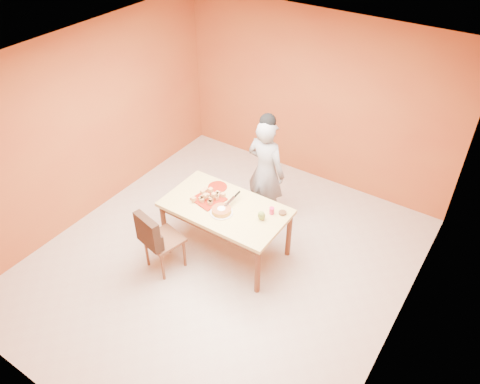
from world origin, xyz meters
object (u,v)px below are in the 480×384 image
Objects in this scene: person at (266,172)px; red_dinner_plate at (218,187)px; dining_table at (225,212)px; checker_tin at (283,213)px; pastry_platter at (209,199)px; magenta_glass at (272,211)px; sponge_cake at (221,210)px; egg_ornament at (261,216)px; dining_chair at (162,239)px.

person reaches higher than red_dinner_plate.
checker_tin is (0.68, 0.28, 0.11)m from dining_table.
checker_tin is at bearing 0.15° from red_dinner_plate.
pastry_platter is 3.57× the size of checker_tin.
magenta_glass is (0.89, -0.07, 0.04)m from red_dinner_plate.
sponge_cake is 1.99× the size of egg_ornament.
red_dinner_plate is at bearing 175.63° from magenta_glass.
checker_tin is at bearing 31.05° from magenta_glass.
egg_ornament is at bearing -15.70° from red_dinner_plate.
person is 0.84m from magenta_glass.
dining_chair is 1.03m from red_dinner_plate.
dining_chair is 10.30× the size of magenta_glass.
dining_chair reaches higher than egg_ornament.
egg_ornament is (0.84, -0.24, 0.05)m from red_dinner_plate.
person reaches higher than egg_ornament.
person is 4.65× the size of pastry_platter.
red_dinner_plate is (-0.06, 0.28, -0.00)m from pastry_platter.
red_dinner_plate is (-0.39, -0.61, -0.05)m from person.
dining_table is 0.19m from sponge_cake.
person is 0.95m from pastry_platter.
sponge_cake is (0.52, 0.57, 0.32)m from dining_chair.
person is at bearing 85.76° from dining_table.
sponge_cake is at bearing -178.51° from egg_ornament.
dining_chair is 3.62× the size of red_dinner_plate.
person is (0.55, 1.59, 0.33)m from dining_chair.
sponge_cake is at bearing 60.38° from dining_chair.
magenta_glass reaches higher than red_dinner_plate.
dining_chair is 1.71m from person.
egg_ornament reaches higher than magenta_glass.
pastry_platter is at bearing 84.59° from dining_chair.
egg_ornament is (0.52, 0.04, 0.16)m from dining_table.
person reaches higher than pastry_platter.
pastry_platter is (-0.33, -0.89, -0.05)m from person.
dining_table is 0.28m from pastry_platter.
sponge_cake is 2.51× the size of checker_tin.
pastry_platter is 0.98m from checker_tin.
magenta_glass is (0.56, 0.21, 0.14)m from dining_table.
person is at bearing 69.95° from pastry_platter.
magenta_glass is (0.82, 0.21, 0.04)m from pastry_platter.
pastry_platter reaches higher than red_dinner_plate.
dining_chair is at bearing -139.13° from magenta_glass.
dining_table is 0.54m from egg_ornament.
dining_table is at bearing 103.86° from sponge_cake.
dining_chair reaches higher than checker_tin.
dining_chair is at bearing -161.56° from egg_ornament.
magenta_glass is at bearing 32.57° from sponge_cake.
dining_chair reaches higher than dining_table.
pastry_platter is at bearing -179.42° from dining_table.
magenta_glass is (1.05, 0.91, 0.32)m from dining_chair.
pastry_platter is at bearing -163.13° from checker_tin.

